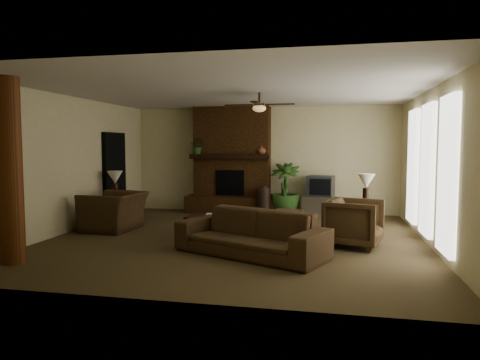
% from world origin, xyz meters
% --- Properties ---
extents(room_shell, '(7.00, 7.00, 7.00)m').
position_xyz_m(room_shell, '(0.00, 0.00, 1.40)').
color(room_shell, brown).
rests_on(room_shell, ground).
extents(fireplace, '(2.40, 0.70, 2.80)m').
position_xyz_m(fireplace, '(-0.80, 3.22, 1.16)').
color(fireplace, '#533116').
rests_on(fireplace, ground).
extents(windows, '(0.08, 3.65, 2.35)m').
position_xyz_m(windows, '(3.45, 0.20, 1.35)').
color(windows, white).
rests_on(windows, ground).
extents(log_column, '(0.36, 0.36, 2.80)m').
position_xyz_m(log_column, '(-2.95, -2.40, 1.40)').
color(log_column, brown).
rests_on(log_column, ground).
extents(doorway, '(0.10, 1.00, 2.10)m').
position_xyz_m(doorway, '(-3.44, 1.80, 1.05)').
color(doorway, black).
rests_on(doorway, ground).
extents(ceiling_fan, '(1.35, 1.35, 0.37)m').
position_xyz_m(ceiling_fan, '(0.40, 0.30, 2.53)').
color(ceiling_fan, black).
rests_on(ceiling_fan, ceiling).
extents(sofa, '(2.57, 1.66, 0.97)m').
position_xyz_m(sofa, '(0.51, -1.21, 0.49)').
color(sofa, '#46331E').
rests_on(sofa, ground).
extents(armchair_left, '(0.85, 1.26, 1.06)m').
position_xyz_m(armchair_left, '(-2.71, 0.34, 0.53)').
color(armchair_left, '#46331E').
rests_on(armchair_left, ground).
extents(armchair_right, '(1.06, 1.10, 0.93)m').
position_xyz_m(armchair_right, '(2.19, -0.22, 0.46)').
color(armchair_right, '#46331E').
rests_on(armchair_right, ground).
extents(coffee_table, '(1.20, 0.70, 0.43)m').
position_xyz_m(coffee_table, '(-0.35, 0.04, 0.37)').
color(coffee_table, black).
rests_on(coffee_table, ground).
extents(ottoman, '(0.67, 0.67, 0.40)m').
position_xyz_m(ottoman, '(0.88, 1.15, 0.20)').
color(ottoman, '#46331E').
rests_on(ottoman, ground).
extents(tv_stand, '(0.93, 0.66, 0.50)m').
position_xyz_m(tv_stand, '(1.52, 3.15, 0.25)').
color(tv_stand, silver).
rests_on(tv_stand, ground).
extents(tv, '(0.73, 0.63, 0.52)m').
position_xyz_m(tv, '(1.52, 3.14, 0.76)').
color(tv, '#3A393C').
rests_on(tv, tv_stand).
extents(floor_vase, '(0.34, 0.34, 0.77)m').
position_xyz_m(floor_vase, '(0.12, 2.78, 0.43)').
color(floor_vase, '#2F211A').
rests_on(floor_vase, ground).
extents(floor_plant, '(0.78, 1.36, 0.75)m').
position_xyz_m(floor_plant, '(0.63, 2.99, 0.38)').
color(floor_plant, '#2F5321').
rests_on(floor_plant, ground).
extents(side_table_left, '(0.66, 0.66, 0.55)m').
position_xyz_m(side_table_left, '(-3.11, 1.19, 0.28)').
color(side_table_left, black).
rests_on(side_table_left, ground).
extents(lamp_left, '(0.40, 0.40, 0.65)m').
position_xyz_m(lamp_left, '(-3.11, 1.19, 1.00)').
color(lamp_left, black).
rests_on(lamp_left, side_table_left).
extents(side_table_right, '(0.51, 0.51, 0.55)m').
position_xyz_m(side_table_right, '(2.48, 1.26, 0.28)').
color(side_table_right, black).
rests_on(side_table_right, ground).
extents(lamp_right, '(0.43, 0.43, 0.65)m').
position_xyz_m(lamp_right, '(2.50, 1.31, 1.00)').
color(lamp_right, black).
rests_on(lamp_right, side_table_right).
extents(mantel_plant, '(0.41, 0.45, 0.33)m').
position_xyz_m(mantel_plant, '(-1.65, 2.94, 1.72)').
color(mantel_plant, '#2F5321').
rests_on(mantel_plant, fireplace).
extents(mantel_vase, '(0.23, 0.24, 0.22)m').
position_xyz_m(mantel_vase, '(0.03, 3.01, 1.67)').
color(mantel_vase, '#91573A').
rests_on(mantel_vase, fireplace).
extents(book_a, '(0.22, 0.06, 0.29)m').
position_xyz_m(book_a, '(-0.60, -0.00, 0.57)').
color(book_a, '#999999').
rests_on(book_a, coffee_table).
extents(book_b, '(0.21, 0.08, 0.29)m').
position_xyz_m(book_b, '(-0.04, -0.04, 0.58)').
color(book_b, '#999999').
rests_on(book_b, coffee_table).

